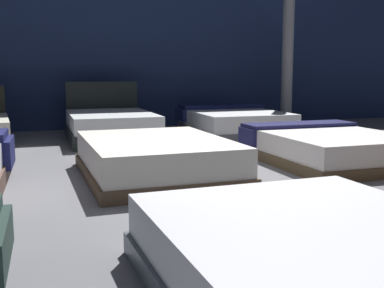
{
  "coord_description": "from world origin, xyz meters",
  "views": [
    {
      "loc": [
        -1.34,
        -4.73,
        1.14
      ],
      "look_at": [
        0.39,
        0.18,
        0.36
      ],
      "focal_mm": 44.15,
      "sensor_mm": 36.0,
      "label": 1
    }
  ],
  "objects_px": {
    "bed_4": "(156,158)",
    "bed_7": "(111,126)",
    "bed_1": "(322,263)",
    "support_pillar": "(288,45)",
    "bed_8": "(234,122)",
    "bed_5": "(329,147)"
  },
  "relations": [
    {
      "from": "bed_1",
      "to": "bed_7",
      "type": "distance_m",
      "value": 6.18
    },
    {
      "from": "bed_7",
      "to": "bed_1",
      "type": "bearing_deg",
      "value": -88.55
    },
    {
      "from": "bed_4",
      "to": "bed_8",
      "type": "xyz_separation_m",
      "value": [
        2.34,
        3.03,
        0.02
      ]
    },
    {
      "from": "bed_1",
      "to": "bed_4",
      "type": "xyz_separation_m",
      "value": [
        -0.04,
        3.09,
        0.02
      ]
    },
    {
      "from": "bed_5",
      "to": "bed_7",
      "type": "xyz_separation_m",
      "value": [
        -2.31,
        3.01,
        0.04
      ]
    },
    {
      "from": "bed_4",
      "to": "support_pillar",
      "type": "relative_size",
      "value": 0.6
    },
    {
      "from": "bed_5",
      "to": "bed_7",
      "type": "distance_m",
      "value": 3.79
    },
    {
      "from": "bed_1",
      "to": "bed_5",
      "type": "height_order",
      "value": "bed_5"
    },
    {
      "from": "bed_4",
      "to": "bed_1",
      "type": "bearing_deg",
      "value": -89.47
    },
    {
      "from": "bed_5",
      "to": "bed_4",
      "type": "bearing_deg",
      "value": -177.34
    },
    {
      "from": "bed_8",
      "to": "support_pillar",
      "type": "relative_size",
      "value": 0.63
    },
    {
      "from": "bed_8",
      "to": "support_pillar",
      "type": "xyz_separation_m",
      "value": [
        1.7,
        0.98,
        1.52
      ]
    },
    {
      "from": "bed_4",
      "to": "bed_8",
      "type": "distance_m",
      "value": 3.83
    },
    {
      "from": "bed_1",
      "to": "bed_4",
      "type": "distance_m",
      "value": 3.09
    },
    {
      "from": "bed_1",
      "to": "bed_4",
      "type": "height_order",
      "value": "bed_4"
    },
    {
      "from": "bed_4",
      "to": "support_pillar",
      "type": "distance_m",
      "value": 5.9
    },
    {
      "from": "bed_7",
      "to": "bed_8",
      "type": "xyz_separation_m",
      "value": [
        2.31,
        -0.06,
        -0.01
      ]
    },
    {
      "from": "bed_1",
      "to": "bed_5",
      "type": "bearing_deg",
      "value": 53.41
    },
    {
      "from": "bed_7",
      "to": "support_pillar",
      "type": "relative_size",
      "value": 0.62
    },
    {
      "from": "bed_4",
      "to": "bed_7",
      "type": "height_order",
      "value": "bed_7"
    },
    {
      "from": "bed_1",
      "to": "bed_7",
      "type": "bearing_deg",
      "value": 89.44
    },
    {
      "from": "bed_5",
      "to": "bed_7",
      "type": "bearing_deg",
      "value": 128.15
    }
  ]
}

